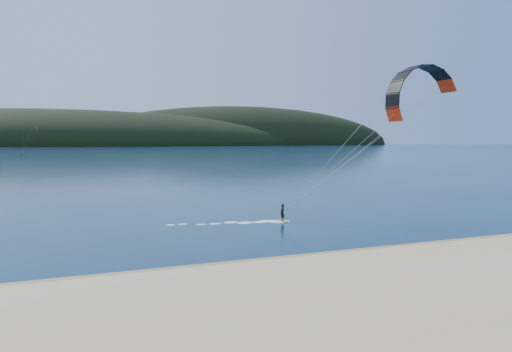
{
  "coord_description": "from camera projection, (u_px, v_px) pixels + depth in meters",
  "views": [
    {
      "loc": [
        -6.43,
        -20.46,
        7.55
      ],
      "look_at": [
        4.96,
        10.0,
        5.0
      ],
      "focal_mm": 31.48,
      "sensor_mm": 36.0,
      "label": 1
    }
  ],
  "objects": [
    {
      "name": "ground",
      "position": [
        233.0,
        295.0,
        21.94
      ],
      "size": [
        1800.0,
        1800.0,
        0.0
      ],
      "primitive_type": "plane",
      "color": "#081E3D",
      "rests_on": "ground"
    },
    {
      "name": "wet_sand",
      "position": [
        209.0,
        270.0,
        26.14
      ],
      "size": [
        220.0,
        2.5,
        0.1
      ],
      "color": "olive",
      "rests_on": "ground"
    },
    {
      "name": "headland",
      "position": [
        93.0,
        146.0,
        718.09
      ],
      "size": [
        1200.0,
        310.0,
        140.0
      ],
      "color": "black",
      "rests_on": "ground"
    },
    {
      "name": "kitesurfer_near",
      "position": [
        413.0,
        108.0,
        39.63
      ],
      "size": [
        25.15,
        8.67,
        15.63
      ],
      "color": "yellow",
      "rests_on": "ground"
    },
    {
      "name": "kitesurfer_far",
      "position": [
        30.0,
        131.0,
        196.15
      ],
      "size": [
        8.3,
        6.87,
        14.42
      ],
      "color": "yellow",
      "rests_on": "ground"
    }
  ]
}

